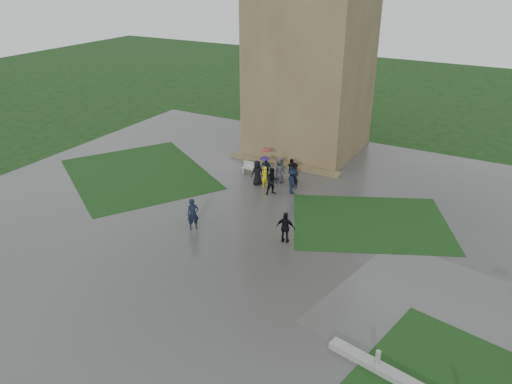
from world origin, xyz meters
The scene contains 10 objects.
ground centered at (0.00, 0.00, 0.00)m, with size 120.00×120.00×0.00m, color black.
plaza centered at (0.00, 2.00, 0.01)m, with size 34.00×34.00×0.02m, color #3B3B39.
lawn_inset_left centered at (-8.50, 4.00, 0.03)m, with size 11.00×9.00×0.01m, color black.
lawn_inset_right centered at (8.50, 5.00, 0.03)m, with size 9.00×7.00×0.01m, color black.
tower centered at (0.00, 15.00, 9.00)m, with size 8.00×8.00×18.00m, color brown.
tower_plinth centered at (0.00, 10.60, 0.13)m, with size 9.00×0.80×0.22m, color brown.
bench centered at (-1.28, 8.01, 0.47)m, with size 1.53×0.50×0.88m.
visitor_cluster centered at (1.35, 7.09, 0.99)m, with size 3.81×3.56×2.35m.
pedestrian_mid centered at (-0.22, -0.70, 0.95)m, with size 0.68×0.45×1.86m, color black.
pedestrian_near centered at (5.08, 0.51, 0.92)m, with size 1.05×0.60×1.80m, color black.
Camera 1 is at (15.23, -21.05, 14.14)m, focal length 35.00 mm.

